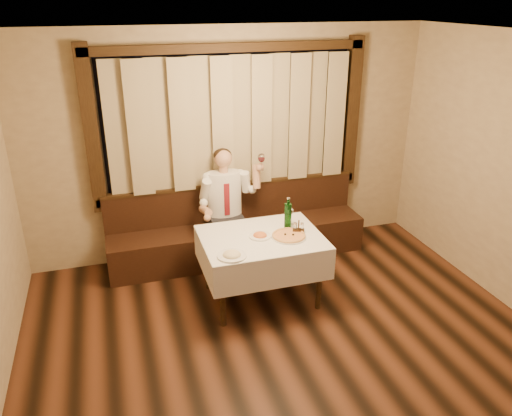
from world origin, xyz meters
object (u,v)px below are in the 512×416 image
object	(u,v)px
pizza	(289,236)
pasta_red	(260,234)
banquette	(237,233)
green_bottle	(288,216)
dining_table	(262,245)
seated_man	(226,199)
pasta_cream	(232,253)
cruet_caddy	(299,229)

from	to	relation	value
pizza	pasta_red	world-z (taller)	pasta_red
banquette	green_bottle	bearing A→B (deg)	-70.21
dining_table	pasta_red	distance (m)	0.14
banquette	pizza	xyz separation A→B (m)	(0.27, -1.12, 0.46)
pasta_red	seated_man	world-z (taller)	seated_man
green_bottle	pasta_red	bearing A→B (deg)	-163.16
dining_table	pasta_cream	world-z (taller)	pasta_cream
green_bottle	cruet_caddy	bearing A→B (deg)	-60.24
banquette	pasta_cream	size ratio (longest dim) A/B	11.11
dining_table	pasta_red	bearing A→B (deg)	-177.07
dining_table	pasta_red	size ratio (longest dim) A/B	5.36
dining_table	green_bottle	bearing A→B (deg)	17.54
cruet_caddy	green_bottle	bearing A→B (deg)	142.12
pasta_red	cruet_caddy	xyz separation A→B (m)	(0.42, -0.03, 0.01)
green_bottle	seated_man	bearing A→B (deg)	120.05
banquette	cruet_caddy	size ratio (longest dim) A/B	23.35
pasta_cream	green_bottle	size ratio (longest dim) A/B	0.80
pizza	pasta_red	xyz separation A→B (m)	(-0.29, 0.10, 0.02)
pasta_cream	green_bottle	world-z (taller)	green_bottle
green_bottle	seated_man	size ratio (longest dim) A/B	0.25
seated_man	green_bottle	bearing A→B (deg)	-59.95
banquette	pizza	distance (m)	1.24
banquette	pasta_cream	bearing A→B (deg)	-106.79
green_bottle	cruet_caddy	size ratio (longest dim) A/B	2.62
pasta_cream	seated_man	size ratio (longest dim) A/B	0.20
dining_table	pizza	xyz separation A→B (m)	(0.27, -0.10, 0.12)
cruet_caddy	seated_man	bearing A→B (deg)	142.37
banquette	dining_table	size ratio (longest dim) A/B	2.52
pizza	cruet_caddy	distance (m)	0.16
pasta_cream	green_bottle	distance (m)	0.87
pizza	green_bottle	size ratio (longest dim) A/B	1.03
dining_table	green_bottle	world-z (taller)	green_bottle
pasta_red	cruet_caddy	size ratio (longest dim) A/B	1.73
pizza	pasta_cream	xyz separation A→B (m)	(-0.68, -0.23, 0.02)
banquette	pasta_red	xyz separation A→B (m)	(-0.02, -1.02, 0.48)
dining_table	pasta_cream	size ratio (longest dim) A/B	4.41
banquette	pasta_cream	world-z (taller)	banquette
pizza	green_bottle	world-z (taller)	green_bottle
pizza	pasta_cream	world-z (taller)	pasta_cream
pizza	pasta_cream	bearing A→B (deg)	-160.98
pasta_red	pasta_cream	bearing A→B (deg)	-139.67
banquette	cruet_caddy	xyz separation A→B (m)	(0.41, -1.05, 0.49)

